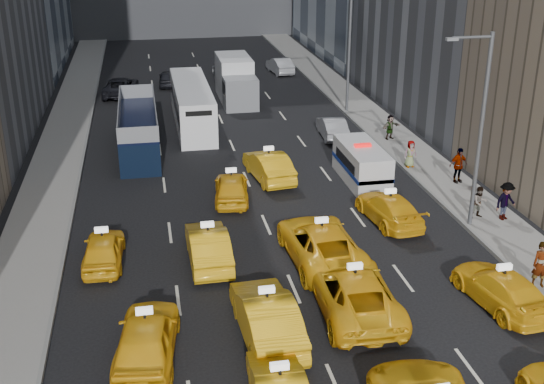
{
  "coord_description": "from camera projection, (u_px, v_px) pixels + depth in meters",
  "views": [
    {
      "loc": [
        -5.19,
        -14.59,
        13.63
      ],
      "look_at": [
        0.12,
        13.14,
        2.0
      ],
      "focal_mm": 45.0,
      "sensor_mm": 36.0,
      "label": 1
    }
  ],
  "objects": [
    {
      "name": "sidewalk_west",
      "position": [
        58.0,
        160.0,
        40.2
      ],
      "size": [
        3.0,
        90.0,
        0.15
      ],
      "primitive_type": "cube",
      "color": "gray",
      "rests_on": "ground"
    },
    {
      "name": "sidewalk_east",
      "position": [
        396.0,
        139.0,
        43.85
      ],
      "size": [
        3.0,
        90.0,
        0.15
      ],
      "primitive_type": "cube",
      "color": "gray",
      "rests_on": "ground"
    },
    {
      "name": "curb_west",
      "position": [
        83.0,
        158.0,
        40.45
      ],
      "size": [
        0.15,
        90.0,
        0.18
      ],
      "primitive_type": "cube",
      "color": "slate",
      "rests_on": "ground"
    },
    {
      "name": "curb_east",
      "position": [
        374.0,
        140.0,
        43.59
      ],
      "size": [
        0.15,
        90.0,
        0.18
      ],
      "primitive_type": "cube",
      "color": "slate",
      "rests_on": "ground"
    },
    {
      "name": "streetlight_near",
      "position": [
        479.0,
        126.0,
        29.97
      ],
      "size": [
        2.15,
        0.22,
        9.0
      ],
      "color": "#595B60",
      "rests_on": "ground"
    },
    {
      "name": "streetlight_far",
      "position": [
        348.0,
        45.0,
        48.13
      ],
      "size": [
        2.15,
        0.22,
        9.0
      ],
      "color": "#595B60",
      "rests_on": "ground"
    },
    {
      "name": "taxi_8",
      "position": [
        147.0,
        338.0,
        22.13
      ],
      "size": [
        2.54,
        4.97,
        1.62
      ],
      "primitive_type": "imported",
      "rotation": [
        0.0,
        0.0,
        3.01
      ],
      "color": "yellow",
      "rests_on": "ground"
    },
    {
      "name": "taxi_9",
      "position": [
        267.0,
        316.0,
        23.28
      ],
      "size": [
        2.0,
        5.11,
        1.66
      ],
      "primitive_type": "imported",
      "rotation": [
        0.0,
        0.0,
        3.19
      ],
      "color": "yellow",
      "rests_on": "ground"
    },
    {
      "name": "taxi_10",
      "position": [
        354.0,
        291.0,
        24.87
      ],
      "size": [
        2.89,
        5.92,
        1.62
      ],
      "primitive_type": "imported",
      "rotation": [
        0.0,
        0.0,
        3.11
      ],
      "color": "yellow",
      "rests_on": "ground"
    },
    {
      "name": "taxi_11",
      "position": [
        501.0,
        289.0,
        25.28
      ],
      "size": [
        2.52,
        4.93,
        1.37
      ],
      "primitive_type": "imported",
      "rotation": [
        0.0,
        0.0,
        3.27
      ],
      "color": "yellow",
      "rests_on": "ground"
    },
    {
      "name": "taxi_12",
      "position": [
        103.0,
        249.0,
        28.23
      ],
      "size": [
        1.79,
        4.05,
        1.36
      ],
      "primitive_type": "imported",
      "rotation": [
        0.0,
        0.0,
        3.09
      ],
      "color": "yellow",
      "rests_on": "ground"
    },
    {
      "name": "taxi_13",
      "position": [
        208.0,
        246.0,
        28.35
      ],
      "size": [
        1.67,
        4.65,
        1.53
      ],
      "primitive_type": "imported",
      "rotation": [
        0.0,
        0.0,
        3.15
      ],
      "color": "yellow",
      "rests_on": "ground"
    },
    {
      "name": "taxi_14",
      "position": [
        321.0,
        243.0,
        28.46
      ],
      "size": [
        3.0,
        6.07,
        1.66
      ],
      "primitive_type": "imported",
      "rotation": [
        0.0,
        0.0,
        3.18
      ],
      "color": "yellow",
      "rests_on": "ground"
    },
    {
      "name": "taxi_15",
      "position": [
        389.0,
        209.0,
        32.1
      ],
      "size": [
        2.38,
        4.85,
        1.36
      ],
      "primitive_type": "imported",
      "rotation": [
        0.0,
        0.0,
        3.25
      ],
      "color": "yellow",
      "rests_on": "ground"
    },
    {
      "name": "taxi_16",
      "position": [
        231.0,
        187.0,
        34.49
      ],
      "size": [
        2.18,
        4.36,
        1.42
      ],
      "primitive_type": "imported",
      "rotation": [
        0.0,
        0.0,
        3.02
      ],
      "color": "yellow",
      "rests_on": "ground"
    },
    {
      "name": "taxi_17",
      "position": [
        269.0,
        166.0,
        37.24
      ],
      "size": [
        2.29,
        4.92,
        1.56
      ],
      "primitive_type": "imported",
      "rotation": [
        0.0,
        0.0,
        3.28
      ],
      "color": "yellow",
      "rests_on": "ground"
    },
    {
      "name": "nypd_van",
      "position": [
        362.0,
        164.0,
        36.92
      ],
      "size": [
        2.36,
        5.1,
        2.12
      ],
      "rotation": [
        0.0,
        0.0,
        -0.09
      ],
      "color": "silver",
      "rests_on": "ground"
    },
    {
      "name": "double_decker",
      "position": [
        139.0,
        128.0,
        41.63
      ],
      "size": [
        3.18,
        10.1,
        2.89
      ],
      "rotation": [
        0.0,
        0.0,
        -0.09
      ],
      "color": "black",
      "rests_on": "ground"
    },
    {
      "name": "city_bus",
      "position": [
        192.0,
        105.0,
        46.55
      ],
      "size": [
        2.57,
        11.08,
        2.85
      ],
      "rotation": [
        0.0,
        0.0,
        -0.02
      ],
      "color": "white",
      "rests_on": "ground"
    },
    {
      "name": "box_truck",
      "position": [
        236.0,
        80.0,
        52.53
      ],
      "size": [
        3.43,
        7.44,
        3.28
      ],
      "rotation": [
        0.0,
        0.0,
        0.14
      ],
      "color": "silver",
      "rests_on": "ground"
    },
    {
      "name": "misc_car_0",
      "position": [
        332.0,
        127.0,
        44.26
      ],
      "size": [
        1.71,
        4.21,
        1.36
      ],
      "primitive_type": "imported",
      "rotation": [
        0.0,
        0.0,
        3.08
      ],
      "color": "#9D9FA4",
      "rests_on": "ground"
    },
    {
      "name": "misc_car_1",
      "position": [
        121.0,
        87.0,
        54.35
      ],
      "size": [
        3.01,
        5.48,
        1.45
      ],
      "primitive_type": "imported",
      "rotation": [
        0.0,
        0.0,
        3.02
      ],
      "color": "black",
      "rests_on": "ground"
    },
    {
      "name": "misc_car_2",
      "position": [
        224.0,
        70.0,
        60.2
      ],
      "size": [
        2.17,
        4.92,
        1.41
      ],
      "primitive_type": "imported",
      "rotation": [
        0.0,
        0.0,
        3.1
      ],
      "color": "slate",
      "rests_on": "ground"
    },
    {
      "name": "misc_car_3",
      "position": [
        168.0,
        78.0,
        57.41
      ],
      "size": [
        1.78,
        3.97,
        1.32
      ],
      "primitive_type": "imported",
      "rotation": [
        0.0,
        0.0,
        3.09
      ],
      "color": "black",
      "rests_on": "ground"
    },
    {
      "name": "misc_car_4",
      "position": [
        280.0,
        65.0,
        61.93
      ],
      "size": [
        1.96,
        4.45,
        1.42
      ],
      "primitive_type": "imported",
      "rotation": [
        0.0,
        0.0,
        3.25
      ],
      "color": "#9FA1A7",
      "rests_on": "ground"
    },
    {
      "name": "pedestrian_0",
      "position": [
        541.0,
        265.0,
        26.16
      ],
      "size": [
        0.75,
        0.56,
        1.87
      ],
      "primitive_type": "imported",
      "rotation": [
        0.0,
        0.0,
        -0.18
      ],
      "color": "gray",
      "rests_on": "sidewalk_east"
    },
    {
      "name": "pedestrian_1",
      "position": [
        480.0,
        202.0,
        32.18
      ],
      "size": [
        0.79,
        0.49,
        1.56
      ],
      "primitive_type": "imported",
      "rotation": [
        0.0,
        0.0,
        0.1
      ],
      "color": "gray",
      "rests_on": "sidewalk_east"
    },
    {
      "name": "pedestrian_2",
      "position": [
        506.0,
        201.0,
        31.93
      ],
      "size": [
        1.3,
        0.88,
        1.86
      ],
      "primitive_type": "imported",
      "rotation": [
        0.0,
        0.0,
        0.35
      ],
      "color": "gray",
      "rests_on": "sidewalk_east"
    },
    {
      "name": "pedestrian_3",
      "position": [
        458.0,
        165.0,
        36.36
      ],
      "size": [
        1.21,
        0.73,
        1.92
      ],
      "primitive_type": "imported",
      "rotation": [
        0.0,
        0.0,
        0.21
      ],
      "color": "gray",
      "rests_on": "sidewalk_east"
    },
    {
      "name": "pedestrian_4",
      "position": [
        410.0,
        154.0,
        38.65
      ],
      "size": [
        0.8,
        0.5,
        1.55
      ],
      "primitive_type": "imported",
      "rotation": [
        0.0,
        0.0,
        0.11
      ],
      "color": "gray",
      "rests_on": "sidewalk_east"
    },
    {
      "name": "pedestrian_5",
      "position": [
        390.0,
        127.0,
        43.39
      ],
      "size": [
        1.51,
        0.99,
        1.58
      ],
      "primitive_type": "imported",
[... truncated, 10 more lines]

